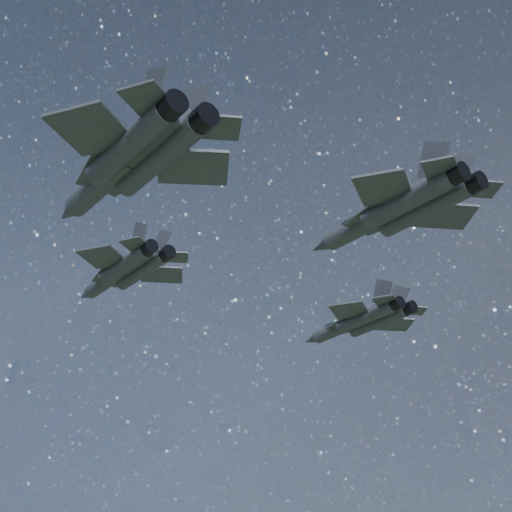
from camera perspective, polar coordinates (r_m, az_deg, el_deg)
The scene contains 4 objects.
jet_lead at distance 85.20m, azimuth -8.60°, elevation -0.87°, with size 17.13×11.68×4.30m.
jet_left at distance 91.65m, azimuth 7.21°, elevation -4.24°, with size 16.51×11.29×4.14m.
jet_right at distance 58.80m, azimuth -8.15°, elevation 6.57°, with size 20.14×13.68×5.06m.
jet_slot at distance 71.44m, azimuth 9.75°, elevation 3.21°, with size 19.23×13.19×4.83m.
Camera 1 is at (44.81, -51.52, 122.11)m, focal length 60.00 mm.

